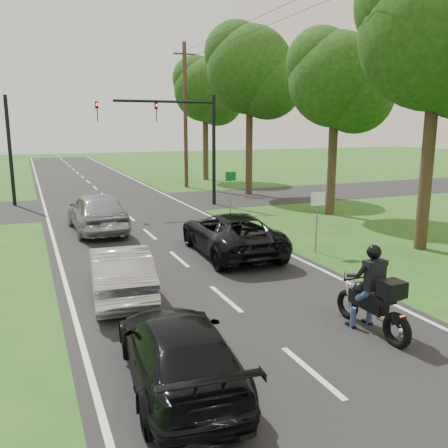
{
  "coord_description": "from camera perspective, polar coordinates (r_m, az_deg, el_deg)",
  "views": [
    {
      "loc": [
        -4.48,
        -10.61,
        4.37
      ],
      "look_at": [
        1.21,
        3.0,
        1.3
      ],
      "focal_mm": 38.0,
      "sensor_mm": 36.0,
      "label": 1
    }
  ],
  "objects": [
    {
      "name": "cross_road",
      "position": [
        27.34,
        -12.97,
        2.26
      ],
      "size": [
        60.0,
        7.0,
        0.01
      ],
      "primitive_type": "cube",
      "color": "black",
      "rests_on": "ground"
    },
    {
      "name": "tree_row_e",
      "position": [
        39.05,
        -1.76,
        15.36
      ],
      "size": [
        5.28,
        5.12,
        9.61
      ],
      "color": "#332316",
      "rests_on": "ground"
    },
    {
      "name": "utility_pole_far",
      "position": [
        34.32,
        -4.67,
        12.9
      ],
      "size": [
        1.6,
        0.28,
        10.0
      ],
      "color": "#4B3422",
      "rests_on": "ground"
    },
    {
      "name": "sign_white",
      "position": [
        16.63,
        11.19,
        1.94
      ],
      "size": [
        0.55,
        0.07,
        2.12
      ],
      "color": "slate",
      "rests_on": "ground"
    },
    {
      "name": "silver_sedan",
      "position": [
        12.55,
        -12.41,
        -5.59
      ],
      "size": [
        1.79,
        4.21,
        1.35
      ],
      "primitive_type": "imported",
      "rotation": [
        0.0,
        0.0,
        3.05
      ],
      "color": "#AFB0B4",
      "rests_on": "road"
    },
    {
      "name": "road",
      "position": [
        21.54,
        -10.2,
        -0.13
      ],
      "size": [
        8.0,
        100.0,
        0.01
      ],
      "primitive_type": "cube",
      "color": "black",
      "rests_on": "ground"
    },
    {
      "name": "dark_suv",
      "position": [
        16.34,
        0.78,
        -1.12
      ],
      "size": [
        2.61,
        5.27,
        1.44
      ],
      "primitive_type": "imported",
      "rotation": [
        0.0,
        0.0,
        3.1
      ],
      "color": "black",
      "rests_on": "road"
    },
    {
      "name": "signal_pole_far",
      "position": [
        28.65,
        -24.35,
        7.98
      ],
      "size": [
        0.2,
        0.2,
        6.0
      ],
      "primitive_type": "cylinder",
      "color": "black",
      "rests_on": "ground"
    },
    {
      "name": "sign_green",
      "position": [
        23.7,
        0.79,
        5.03
      ],
      "size": [
        0.55,
        0.07,
        2.12
      ],
      "color": "slate",
      "rests_on": "ground"
    },
    {
      "name": "tree_row_c",
      "position": [
        24.14,
        14.07,
        15.84
      ],
      "size": [
        4.8,
        4.65,
        8.76
      ],
      "color": "#332316",
      "rests_on": "ground"
    },
    {
      "name": "motorcycle_rider",
      "position": [
        10.65,
        17.63,
        -8.58
      ],
      "size": [
        0.64,
        2.27,
        1.96
      ],
      "rotation": [
        0.0,
        0.0,
        0.02
      ],
      "color": "black",
      "rests_on": "ground"
    },
    {
      "name": "tree_row_d",
      "position": [
        30.71,
        3.87,
        17.44
      ],
      "size": [
        5.76,
        5.58,
        10.45
      ],
      "color": "#332316",
      "rests_on": "ground"
    },
    {
      "name": "traffic_signal",
      "position": [
        25.82,
        -5.16,
        11.19
      ],
      "size": [
        6.38,
        0.44,
        6.0
      ],
      "color": "black",
      "rests_on": "ground"
    },
    {
      "name": "ground",
      "position": [
        12.32,
        0.19,
        -9.02
      ],
      "size": [
        140.0,
        140.0,
        0.0
      ],
      "primitive_type": "plane",
      "color": "#265618",
      "rests_on": "ground"
    },
    {
      "name": "silver_suv",
      "position": [
        20.44,
        -15.03,
        1.46
      ],
      "size": [
        2.16,
        5.04,
        1.69
      ],
      "primitive_type": "imported",
      "rotation": [
        0.0,
        0.0,
        3.17
      ],
      "color": "#9D9EA5",
      "rests_on": "road"
    },
    {
      "name": "dark_car_behind",
      "position": [
        8.35,
        -5.49,
        -14.9
      ],
      "size": [
        2.08,
        4.37,
        1.23
      ],
      "primitive_type": "imported",
      "rotation": [
        0.0,
        0.0,
        3.06
      ],
      "color": "black",
      "rests_on": "road"
    }
  ]
}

